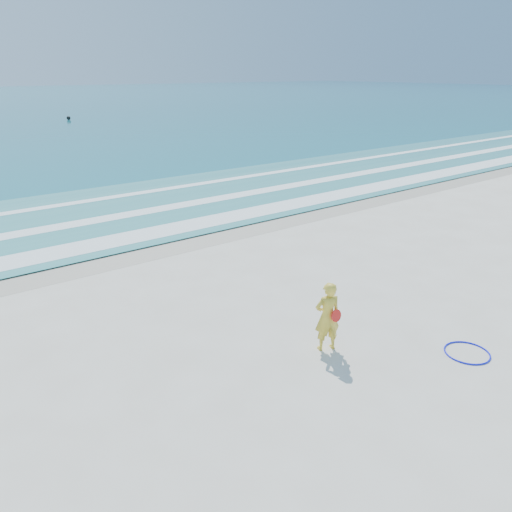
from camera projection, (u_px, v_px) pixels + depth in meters
ground at (351, 358)px, 10.55m from camera, size 400.00×400.00×0.00m
wet_sand at (155, 246)px, 17.23m from camera, size 400.00×2.40×0.00m
shallow at (101, 214)px, 20.92m from camera, size 400.00×10.00×0.01m
foam_near at (139, 236)px, 18.17m from camera, size 400.00×1.40×0.01m
foam_mid at (108, 218)px, 20.32m from camera, size 400.00×0.90×0.01m
foam_far at (80, 202)px, 22.77m from camera, size 400.00×0.60×0.01m
hoop at (467, 353)px, 10.72m from camera, size 1.06×1.06×0.03m
buoy at (69, 118)px, 60.07m from camera, size 0.46×0.46×0.46m
woman at (327, 316)px, 10.64m from camera, size 0.67×0.55×1.57m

